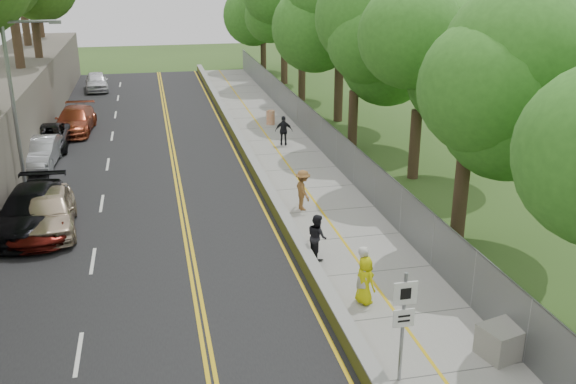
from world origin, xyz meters
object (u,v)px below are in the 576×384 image
object	(u,v)px
construction_barrel	(271,117)
painter_0	(365,280)
signpost	(404,316)
person_far	(284,131)
streetlight	(18,96)
concrete_block	(505,340)
car_2	(39,217)

from	to	relation	value
construction_barrel	painter_0	bearing A→B (deg)	-93.72
construction_barrel	signpost	bearing A→B (deg)	-94.00
construction_barrel	person_far	xyz separation A→B (m)	(-0.20, -5.19, 0.41)
person_far	construction_barrel	bearing A→B (deg)	-79.58
streetlight	concrete_block	xyz separation A→B (m)	(14.76, -16.52, -4.15)
painter_0	construction_barrel	bearing A→B (deg)	-25.13
construction_barrel	person_far	distance (m)	5.21
painter_0	concrete_block	bearing A→B (deg)	-162.42
streetlight	construction_barrel	world-z (taller)	streetlight
streetlight	painter_0	xyz separation A→B (m)	(11.91, -13.00, -3.79)
signpost	person_far	xyz separation A→B (m)	(1.75, 22.68, -1.04)
streetlight	car_2	world-z (taller)	streetlight
signpost	car_2	distance (m)	15.99
concrete_block	painter_0	xyz separation A→B (m)	(-2.85, 3.52, 0.36)
signpost	concrete_block	distance (m)	3.60
person_far	streetlight	bearing A→B (deg)	35.77
concrete_block	person_far	world-z (taller)	person_far
signpost	car_2	world-z (taller)	signpost
signpost	person_far	bearing A→B (deg)	85.59
streetlight	person_far	world-z (taller)	streetlight
car_2	painter_0	bearing A→B (deg)	-41.06
construction_barrel	car_2	world-z (taller)	car_2
painter_0	person_far	bearing A→B (deg)	-25.55
car_2	painter_0	distance (m)	13.49
streetlight	painter_0	distance (m)	18.04
signpost	concrete_block	xyz separation A→B (m)	(3.25, 0.49, -1.47)
signpost	streetlight	bearing A→B (deg)	124.08
concrete_block	painter_0	size ratio (longest dim) A/B	0.83
construction_barrel	car_2	xyz separation A→B (m)	(-12.38, -15.82, 0.23)
streetlight	car_2	xyz separation A→B (m)	(1.08, -4.96, -3.89)
construction_barrel	painter_0	size ratio (longest dim) A/B	0.58
construction_barrel	concrete_block	distance (m)	27.41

